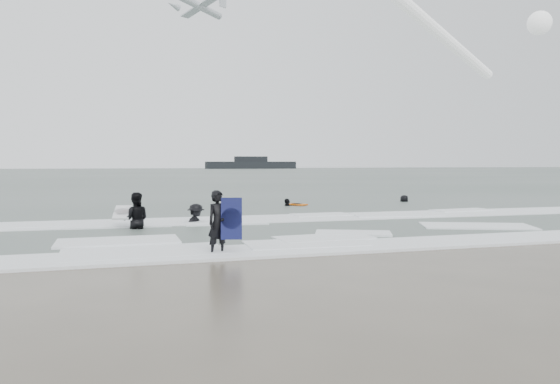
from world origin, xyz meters
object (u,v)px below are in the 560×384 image
object	(u,v)px
surfer_wading	(136,230)
surfer_centre	(219,255)
airshow_jet	(399,16)
surfer_right_near	(287,207)
vessel_horizon	(251,164)
surfer_breaker	(196,225)
surfer_right_far	(404,203)

from	to	relation	value
surfer_wading	surfer_centre	bearing A→B (deg)	113.90
surfer_wading	airshow_jet	bearing A→B (deg)	-122.46
surfer_right_near	vessel_horizon	bearing A→B (deg)	-130.84
surfer_wading	vessel_horizon	bearing A→B (deg)	-98.95
surfer_breaker	vessel_horizon	world-z (taller)	vessel_horizon
vessel_horizon	surfer_breaker	bearing A→B (deg)	-103.56
surfer_centre	surfer_breaker	world-z (taller)	surfer_breaker
surfer_wading	surfer_right_far	world-z (taller)	surfer_wading
vessel_horizon	airshow_jet	size ratio (longest dim) A/B	0.59
surfer_breaker	vessel_horizon	size ratio (longest dim) A/B	0.06
surfer_centre	airshow_jet	xyz separation A→B (m)	(27.08, 42.44, 18.07)
surfer_wading	surfer_right_near	bearing A→B (deg)	-129.77
surfer_right_near	surfer_right_far	world-z (taller)	surfer_right_near
surfer_right_near	surfer_right_far	distance (m)	6.73
surfer_wading	surfer_breaker	world-z (taller)	surfer_wading
surfer_right_far	airshow_jet	size ratio (longest dim) A/B	0.03
airshow_jet	surfer_breaker	bearing A→B (deg)	-126.47
surfer_centre	surfer_right_near	bearing A→B (deg)	43.22
surfer_breaker	surfer_right_far	distance (m)	13.70
surfer_wading	surfer_right_near	world-z (taller)	surfer_wading
vessel_horizon	airshow_jet	world-z (taller)	airshow_jet
surfer_breaker	surfer_right_near	xyz separation A→B (m)	(5.08, 6.13, 0.00)
surfer_centre	surfer_right_far	distance (m)	17.83
vessel_horizon	surfer_right_near	bearing A→B (deg)	-102.09
surfer_breaker	surfer_right_far	size ratio (longest dim) A/B	1.01
surfer_right_near	surfer_right_far	xyz separation A→B (m)	(6.66, 0.93, 0.00)
surfer_centre	surfer_right_far	xyz separation A→B (m)	(11.99, 13.20, 0.00)
surfer_centre	airshow_jet	size ratio (longest dim) A/B	0.03
vessel_horizon	surfer_right_far	bearing A→B (deg)	-99.39
surfer_wading	surfer_right_far	bearing A→B (deg)	-144.53
surfer_right_near	vessel_horizon	world-z (taller)	vessel_horizon
surfer_wading	surfer_breaker	size ratio (longest dim) A/B	1.11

